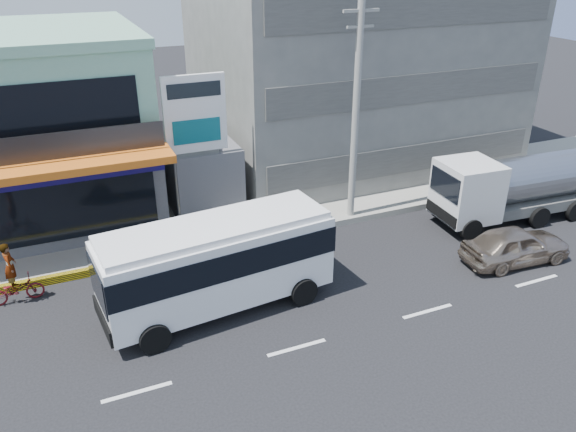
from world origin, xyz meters
The scene contains 12 objects.
ground centered at (0.00, 0.00, 0.00)m, with size 120.00×120.00×0.00m, color black.
sidewalk centered at (5.00, 9.50, 0.15)m, with size 70.00×5.00×0.30m, color gray.
shop_building centered at (-8.00, 13.95, 4.00)m, with size 12.40×11.70×8.00m.
concrete_building centered at (10.00, 15.00, 7.00)m, with size 16.00×12.00×14.00m, color gray.
gap_structure centered at (0.00, 12.00, 1.75)m, with size 3.00×6.00×3.50m, color #4D4E53.
satellite_dish centered at (0.00, 11.00, 3.58)m, with size 1.50×1.50×0.15m, color slate.
billboard centered at (-0.50, 9.20, 4.93)m, with size 2.60×0.18×6.90m.
utility_pole_near centered at (6.00, 7.40, 5.15)m, with size 1.60×0.30×10.00m.
minibus centered at (-1.59, 3.10, 1.97)m, with size 8.11×3.43×3.30m.
sedan centered at (10.22, 1.50, 0.75)m, with size 1.78×4.43×1.51m, color tan.
tanker_truck centered at (12.71, 4.62, 1.66)m, with size 8.00×2.98×3.10m.
motorcycle_rider centered at (-8.13, 6.28, 0.78)m, with size 1.87×0.72×2.36m.
Camera 1 is at (-5.84, -12.94, 11.53)m, focal length 35.00 mm.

